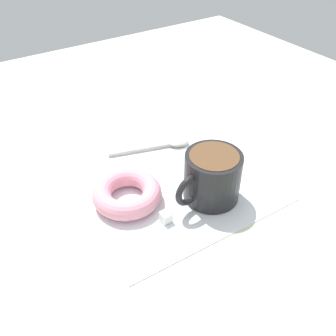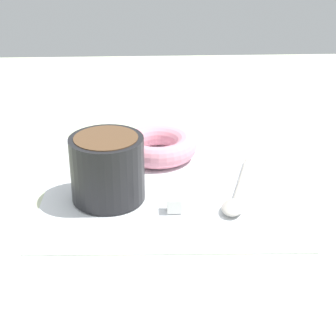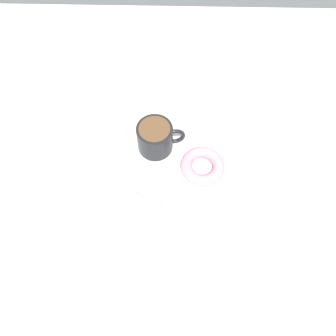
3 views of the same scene
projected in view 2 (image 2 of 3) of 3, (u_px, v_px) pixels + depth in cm
name	position (u px, v px, depth cm)	size (l,w,h in cm)	color
ground_plane	(185.00, 199.00, 65.00)	(120.00, 120.00, 2.00)	beige
napkin	(168.00, 184.00, 65.90)	(28.26, 28.26, 0.30)	white
coffee_cup	(107.00, 166.00, 61.29)	(8.12, 10.99, 7.31)	black
donut	(158.00, 146.00, 72.09)	(10.01, 10.01, 2.74)	pink
spoon	(236.00, 198.00, 61.79)	(5.50, 14.12, 0.90)	#B7B2A8
sugar_cube	(174.00, 204.00, 59.86)	(1.59, 1.59, 1.59)	white
sugar_cube_extra	(107.00, 160.00, 69.93)	(1.41, 1.41, 1.41)	white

